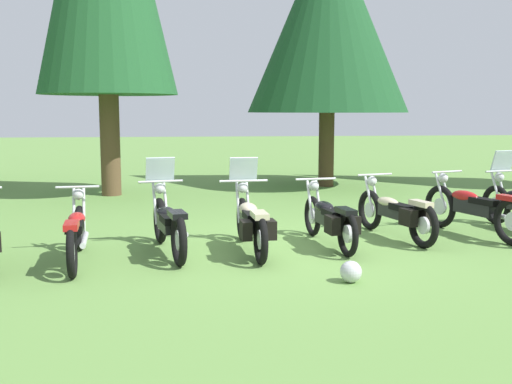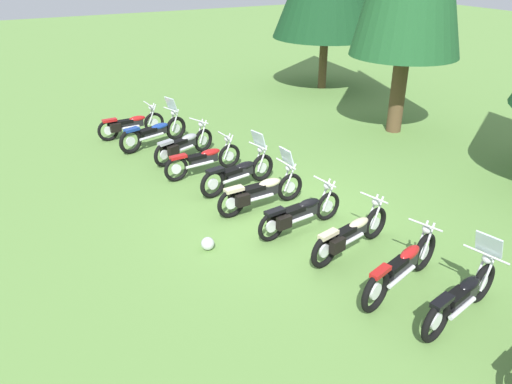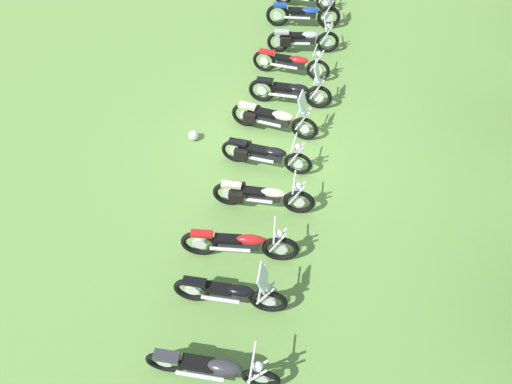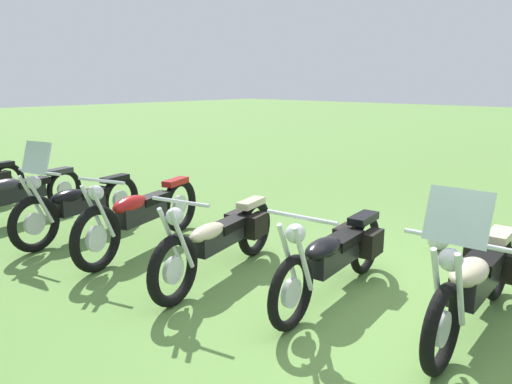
% 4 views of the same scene
% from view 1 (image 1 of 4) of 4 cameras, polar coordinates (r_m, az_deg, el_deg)
% --- Properties ---
extents(ground_plane, '(80.00, 80.00, 0.00)m').
position_cam_1_polar(ground_plane, '(9.47, 2.96, -5.12)').
color(ground_plane, '#608C42').
extents(motorcycle_3, '(0.61, 2.26, 0.99)m').
position_cam_1_polar(motorcycle_3, '(8.77, -16.34, -3.57)').
color(motorcycle_3, black).
rests_on(motorcycle_3, ground_plane).
extents(motorcycle_4, '(0.75, 2.23, 1.37)m').
position_cam_1_polar(motorcycle_4, '(9.05, -8.13, -2.82)').
color(motorcycle_4, black).
rests_on(motorcycle_4, ground_plane).
extents(motorcycle_5, '(0.76, 2.29, 1.36)m').
position_cam_1_polar(motorcycle_5, '(9.05, -0.45, -2.71)').
color(motorcycle_5, black).
rests_on(motorcycle_5, ground_plane).
extents(motorcycle_6, '(0.74, 2.20, 0.99)m').
position_cam_1_polar(motorcycle_6, '(9.50, 6.89, -2.45)').
color(motorcycle_6, black).
rests_on(motorcycle_6, ground_plane).
extents(motorcycle_7, '(0.86, 2.22, 1.00)m').
position_cam_1_polar(motorcycle_7, '(10.23, 12.91, -1.90)').
color(motorcycle_7, black).
rests_on(motorcycle_7, ground_plane).
extents(motorcycle_8, '(0.94, 2.32, 1.03)m').
position_cam_1_polar(motorcycle_8, '(10.84, 19.53, -1.44)').
color(motorcycle_8, black).
rests_on(motorcycle_8, ground_plane).
extents(pine_tree_2, '(4.33, 4.33, 7.12)m').
position_cam_1_polar(pine_tree_2, '(17.14, 6.73, 15.85)').
color(pine_tree_2, '#4C3823').
rests_on(pine_tree_2, ground_plane).
extents(dropped_helmet, '(0.27, 0.27, 0.27)m').
position_cam_1_polar(dropped_helmet, '(7.61, 8.80, -7.32)').
color(dropped_helmet, silver).
rests_on(dropped_helmet, ground_plane).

